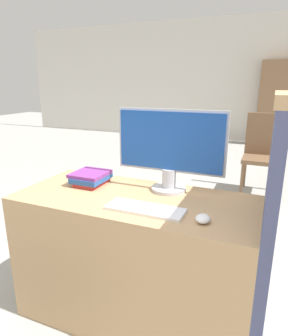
% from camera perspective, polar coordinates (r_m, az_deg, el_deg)
% --- Properties ---
extents(wall_back, '(12.00, 0.06, 2.80)m').
position_cam_1_polar(wall_back, '(7.49, 18.83, 15.48)').
color(wall_back, beige).
rests_on(wall_back, ground_plane).
extents(desk, '(1.32, 0.60, 0.77)m').
position_cam_1_polar(desk, '(1.82, -1.72, -16.79)').
color(desk, tan).
rests_on(desk, ground_plane).
extents(carrel_divider, '(0.07, 0.63, 1.33)m').
position_cam_1_polar(carrel_divider, '(1.57, 22.29, -11.64)').
color(carrel_divider, '#474C70').
rests_on(carrel_divider, ground_plane).
extents(monitor, '(0.63, 0.20, 0.47)m').
position_cam_1_polar(monitor, '(1.68, 4.94, 3.79)').
color(monitor, '#B7B7BC').
rests_on(monitor, desk).
extents(keyboard, '(0.39, 0.14, 0.02)m').
position_cam_1_polar(keyboard, '(1.48, 0.22, -7.84)').
color(keyboard, white).
rests_on(keyboard, desk).
extents(mouse, '(0.07, 0.09, 0.03)m').
position_cam_1_polar(mouse, '(1.39, 11.16, -9.44)').
color(mouse, white).
rests_on(mouse, desk).
extents(book_stack, '(0.20, 0.22, 0.08)m').
position_cam_1_polar(book_stack, '(1.86, -10.05, -1.84)').
color(book_stack, '#B72D28').
rests_on(book_stack, desk).
extents(far_chair, '(0.44, 0.44, 1.00)m').
position_cam_1_polar(far_chair, '(4.06, 21.58, 3.20)').
color(far_chair, brown).
rests_on(far_chair, ground_plane).
extents(bookshelf_far, '(0.94, 0.32, 1.82)m').
position_cam_1_polar(bookshelf_far, '(7.24, 24.68, 10.99)').
color(bookshelf_far, '#846042').
rests_on(bookshelf_far, ground_plane).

